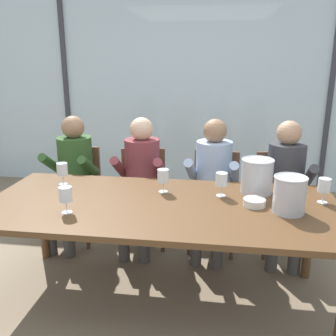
% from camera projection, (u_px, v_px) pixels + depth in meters
% --- Properties ---
extents(ground, '(14.00, 14.00, 0.00)m').
position_uv_depth(ground, '(177.00, 236.00, 3.70)').
color(ground, '#847056').
extents(window_glass_panel, '(7.62, 0.03, 2.60)m').
position_uv_depth(window_glass_panel, '(192.00, 91.00, 4.84)').
color(window_glass_panel, silver).
rests_on(window_glass_panel, ground).
extents(window_mullion_left, '(0.06, 0.06, 2.60)m').
position_uv_depth(window_mullion_left, '(66.00, 89.00, 5.05)').
color(window_mullion_left, '#38383D').
rests_on(window_mullion_left, ground).
extents(window_mullion_right, '(0.06, 0.06, 2.60)m').
position_uv_depth(window_mullion_right, '(330.00, 93.00, 4.58)').
color(window_mullion_right, '#38383D').
rests_on(window_mullion_right, ground).
extents(hillside_vineyard, '(13.62, 2.40, 1.78)m').
position_uv_depth(hillside_vineyard, '(205.00, 95.00, 8.74)').
color(hillside_vineyard, '#386633').
rests_on(hillside_vineyard, ground).
extents(dining_table, '(2.42, 1.08, 0.75)m').
position_uv_depth(dining_table, '(161.00, 212.00, 2.56)').
color(dining_table, brown).
rests_on(dining_table, ground).
extents(chair_near_curtain, '(0.44, 0.44, 0.88)m').
position_uv_depth(chair_near_curtain, '(77.00, 185.00, 3.62)').
color(chair_near_curtain, brown).
rests_on(chair_near_curtain, ground).
extents(chair_left_of_center, '(0.50, 0.50, 0.88)m').
position_uv_depth(chair_left_of_center, '(143.00, 188.00, 3.54)').
color(chair_left_of_center, brown).
rests_on(chair_left_of_center, ground).
extents(chair_center, '(0.47, 0.47, 0.88)m').
position_uv_depth(chair_center, '(215.00, 192.00, 3.44)').
color(chair_center, brown).
rests_on(chair_center, ground).
extents(chair_right_of_center, '(0.50, 0.50, 0.88)m').
position_uv_depth(chair_right_of_center, '(280.00, 193.00, 3.41)').
color(chair_right_of_center, brown).
rests_on(chair_right_of_center, ground).
extents(person_olive_shirt, '(0.49, 0.63, 1.20)m').
position_uv_depth(person_olive_shirt, '(72.00, 172.00, 3.46)').
color(person_olive_shirt, '#2D5123').
rests_on(person_olive_shirt, ground).
extents(person_maroon_top, '(0.46, 0.61, 1.20)m').
position_uv_depth(person_maroon_top, '(141.00, 175.00, 3.37)').
color(person_maroon_top, brown).
rests_on(person_maroon_top, ground).
extents(person_pale_blue_shirt, '(0.48, 0.63, 1.20)m').
position_uv_depth(person_pale_blue_shirt, '(212.00, 178.00, 3.28)').
color(person_pale_blue_shirt, '#9EB2D1').
rests_on(person_pale_blue_shirt, ground).
extents(person_charcoal_jacket, '(0.48, 0.63, 1.20)m').
position_uv_depth(person_charcoal_jacket, '(286.00, 181.00, 3.20)').
color(person_charcoal_jacket, '#38383D').
rests_on(person_charcoal_jacket, ground).
extents(ice_bucket_primary, '(0.24, 0.24, 0.26)m').
position_uv_depth(ice_bucket_primary, '(257.00, 176.00, 2.71)').
color(ice_bucket_primary, '#B7B7BC').
rests_on(ice_bucket_primary, dining_table).
extents(ice_bucket_secondary, '(0.21, 0.21, 0.24)m').
position_uv_depth(ice_bucket_secondary, '(290.00, 194.00, 2.35)').
color(ice_bucket_secondary, '#B7B7BC').
rests_on(ice_bucket_secondary, dining_table).
extents(tasting_bowl, '(0.15, 0.15, 0.05)m').
position_uv_depth(tasting_bowl, '(254.00, 202.00, 2.49)').
color(tasting_bowl, silver).
rests_on(tasting_bowl, dining_table).
extents(wine_glass_by_left_taster, '(0.08, 0.08, 0.17)m').
position_uv_depth(wine_glass_by_left_taster, '(163.00, 177.00, 2.72)').
color(wine_glass_by_left_taster, silver).
rests_on(wine_glass_by_left_taster, dining_table).
extents(wine_glass_near_bucket, '(0.08, 0.08, 0.17)m').
position_uv_depth(wine_glass_near_bucket, '(324.00, 186.00, 2.52)').
color(wine_glass_near_bucket, silver).
rests_on(wine_glass_near_bucket, dining_table).
extents(wine_glass_center_pour, '(0.08, 0.08, 0.17)m').
position_uv_depth(wine_glass_center_pour, '(66.00, 195.00, 2.35)').
color(wine_glass_center_pour, silver).
rests_on(wine_glass_center_pour, dining_table).
extents(wine_glass_by_right_taster, '(0.08, 0.08, 0.17)m').
position_uv_depth(wine_glass_by_right_taster, '(62.00, 170.00, 2.89)').
color(wine_glass_by_right_taster, silver).
rests_on(wine_glass_by_right_taster, dining_table).
extents(wine_glass_spare_empty, '(0.08, 0.08, 0.17)m').
position_uv_depth(wine_glass_spare_empty, '(221.00, 180.00, 2.64)').
color(wine_glass_spare_empty, silver).
rests_on(wine_glass_spare_empty, dining_table).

